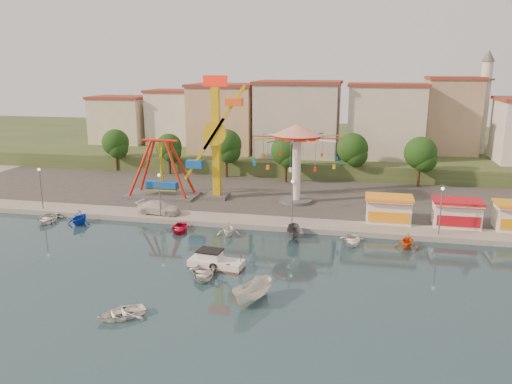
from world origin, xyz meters
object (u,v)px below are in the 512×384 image
(wave_swinger, at_px, (297,146))
(pirate_ship_ride, at_px, (161,169))
(rowboat_a, at_px, (203,272))
(van, at_px, (159,208))
(cabin_motorboat, at_px, (215,262))
(kamikaze_tower, at_px, (218,141))
(skiff, at_px, (253,292))

(wave_swinger, bearing_deg, pirate_ship_ride, -177.83)
(rowboat_a, height_order, van, van)
(pirate_ship_ride, relative_size, cabin_motorboat, 1.90)
(kamikaze_tower, bearing_deg, wave_swinger, 1.88)
(rowboat_a, height_order, skiff, skiff)
(kamikaze_tower, bearing_deg, cabin_motorboat, -74.81)
(pirate_ship_ride, xyz_separation_m, van, (2.92, -8.14, -3.01))
(kamikaze_tower, bearing_deg, pirate_ship_ride, -177.44)
(skiff, distance_m, van, 25.42)
(wave_swinger, xyz_separation_m, skiff, (0.38, -28.48, -7.32))
(pirate_ship_ride, xyz_separation_m, skiff, (19.07, -27.77, -3.51))
(cabin_motorboat, xyz_separation_m, skiff, (5.01, -6.21, 0.40))
(pirate_ship_ride, relative_size, van, 1.85)
(pirate_ship_ride, height_order, van, pirate_ship_ride)
(kamikaze_tower, relative_size, skiff, 3.62)
(pirate_ship_ride, distance_m, rowboat_a, 27.79)
(kamikaze_tower, xyz_separation_m, van, (-5.19, -8.51, -7.14))
(kamikaze_tower, height_order, van, kamikaze_tower)
(kamikaze_tower, xyz_separation_m, wave_swinger, (10.58, 0.35, -0.33))
(kamikaze_tower, height_order, rowboat_a, kamikaze_tower)
(pirate_ship_ride, distance_m, wave_swinger, 19.08)
(rowboat_a, bearing_deg, pirate_ship_ride, 107.65)
(pirate_ship_ride, height_order, wave_swinger, wave_swinger)
(skiff, height_order, van, van)
(kamikaze_tower, relative_size, cabin_motorboat, 3.13)
(cabin_motorboat, relative_size, skiff, 1.16)
(cabin_motorboat, height_order, rowboat_a, cabin_motorboat)
(van, bearing_deg, rowboat_a, -142.05)
(pirate_ship_ride, xyz_separation_m, kamikaze_tower, (8.11, 0.36, 4.13))
(rowboat_a, bearing_deg, wave_swinger, 66.29)
(pirate_ship_ride, height_order, kamikaze_tower, kamikaze_tower)
(wave_swinger, relative_size, rowboat_a, 2.85)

